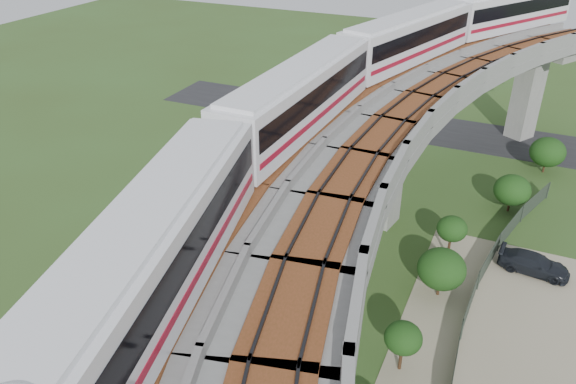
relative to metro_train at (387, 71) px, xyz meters
name	(u,v)px	position (x,y,z in m)	size (l,w,h in m)	color
ground	(320,299)	(-0.91, -8.18, -12.31)	(160.00, 160.00, 0.00)	#374E1F
asphalt_road	(424,128)	(-0.91, 21.82, -12.29)	(60.00, 8.00, 0.03)	#232326
viaduct	(394,182)	(2.93, -8.18, -3.26)	(19.58, 73.98, 11.40)	#99968E
metro_train	(387,71)	(0.00, 0.00, 0.00)	(14.92, 60.73, 3.64)	white
fence	(486,336)	(8.84, -8.18, -11.56)	(3.87, 38.73, 1.50)	#2D382D
tree_0	(548,152)	(10.86, 16.12, -10.37)	(3.01, 3.01, 3.23)	#382314
tree_1	(512,190)	(8.66, 7.77, -10.45)	(2.79, 2.79, 3.05)	#382314
tree_2	(452,229)	(5.47, -0.48, -9.97)	(2.03, 2.03, 3.21)	#382314
tree_3	(442,269)	(5.63, -4.74, -10.31)	(2.96, 2.96, 3.25)	#382314
tree_4	(403,338)	(4.98, -11.71, -10.13)	(1.98, 1.98, 3.03)	#382314
car_dark	(534,264)	(10.88, 0.14, -11.62)	(1.81, 4.46, 1.30)	black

